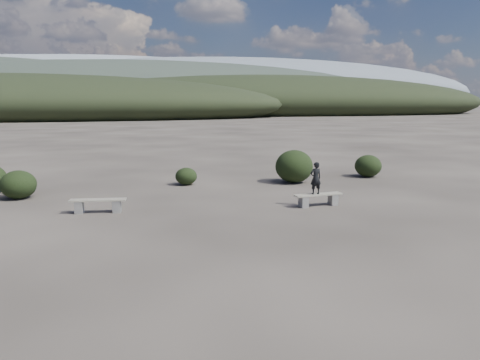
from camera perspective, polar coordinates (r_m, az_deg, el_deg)
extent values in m
plane|color=#2D2823|center=(10.26, 0.56, -9.40)|extent=(1200.00, 1200.00, 0.00)
cube|color=slate|center=(14.92, -19.00, -3.16)|extent=(0.27, 0.35, 0.37)
cube|color=slate|center=(14.72, -14.77, -3.12)|extent=(0.27, 0.35, 0.37)
cube|color=gray|center=(14.77, -16.94, -2.35)|extent=(1.70, 0.53, 0.05)
cube|color=slate|center=(15.04, 7.75, -2.65)|extent=(0.26, 0.34, 0.36)
cube|color=slate|center=(15.54, 11.26, -2.35)|extent=(0.26, 0.34, 0.36)
cube|color=gray|center=(15.24, 9.55, -1.76)|extent=(1.63, 0.52, 0.04)
imported|color=black|center=(15.09, 9.21, 0.22)|extent=(0.40, 0.29, 1.04)
ellipsoid|color=black|center=(17.91, -25.41, -0.51)|extent=(1.21, 1.21, 0.99)
ellipsoid|color=black|center=(19.01, -6.58, 0.45)|extent=(0.87, 0.87, 0.70)
ellipsoid|color=black|center=(19.49, 6.61, 1.66)|extent=(1.56, 1.56, 1.36)
ellipsoid|color=black|center=(21.66, 15.35, 1.67)|extent=(1.18, 1.18, 0.98)
ellipsoid|color=black|center=(102.01, -26.01, 8.23)|extent=(110.00, 40.00, 12.00)
ellipsoid|color=black|center=(125.12, 4.55, 9.43)|extent=(120.00, 44.00, 14.00)
ellipsoid|color=#2D382E|center=(169.47, -12.26, 10.02)|extent=(190.00, 64.00, 24.00)
ellipsoid|color=slate|center=(317.83, 0.31, 10.72)|extent=(340.00, 110.00, 44.00)
ellipsoid|color=gray|center=(410.49, -17.00, 10.42)|extent=(460.00, 140.00, 56.00)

